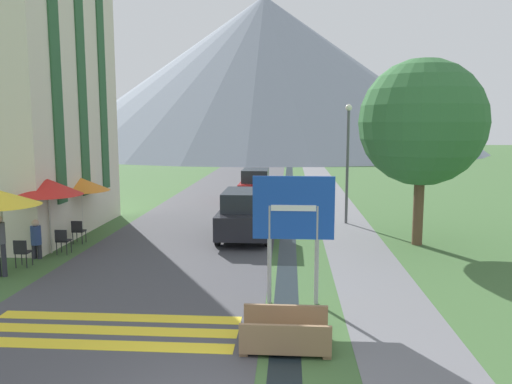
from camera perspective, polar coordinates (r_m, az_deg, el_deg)
The scene contains 21 objects.
ground_plane at distance 27.28m, azimuth 1.23°, elevation -1.26°, with size 160.00×160.00×0.00m, color #3D6033.
road at distance 37.35m, azimuth -1.88°, elevation 1.18°, with size 6.40×60.00×0.01m.
footpath at distance 37.24m, azimuth 7.50°, elevation 1.10°, with size 2.20×60.00×0.01m.
drainage_channel at distance 37.16m, azimuth 3.81°, elevation 1.13°, with size 0.60×60.00×0.00m.
crosswalk_marking at distance 11.24m, azimuth -16.52°, elevation -14.91°, with size 5.44×1.84×0.01m.
mountain_distant at distance 84.74m, azimuth 0.94°, elevation 13.31°, with size 69.51×69.51×24.96m.
hotel_building at distance 21.83m, azimuth -26.03°, elevation 12.97°, with size 5.83×8.18×12.21m.
road_sign at distance 11.77m, azimuth 4.29°, elevation -3.16°, with size 1.92×0.11×3.08m.
footbridge at distance 10.04m, azimuth 3.37°, elevation -16.05°, with size 1.70×1.10×0.65m.
parked_car_near at distance 18.89m, azimuth -1.19°, elevation -2.51°, with size 1.95×4.44×1.82m.
parked_car_far at distance 27.70m, azimuth -0.03°, elevation 0.77°, with size 1.74×4.14×1.82m.
cafe_chair_middle at distance 17.70m, azimuth -21.25°, elevation -5.06°, with size 0.40×0.40×0.85m.
cafe_chair_far_right at distance 19.08m, azimuth -19.66°, elevation -4.08°, with size 0.40×0.40×0.85m.
cafe_chair_near_right at distance 16.61m, azimuth -25.17°, elevation -6.09°, with size 0.40×0.40×0.85m.
cafe_umbrella_front_yellow at distance 15.65m, azimuth -27.17°, elevation -0.63°, with size 2.17×2.17×2.44m.
cafe_umbrella_middle_red at distance 17.74m, azimuth -22.69°, elevation 0.53°, with size 2.24×2.24×2.50m.
cafe_umbrella_rear_orange at distance 20.26m, azimuth -19.43°, elevation 0.85°, with size 2.19×2.19×2.25m.
person_standing_terrace at distance 15.78m, azimuth -27.26°, elevation -5.02°, with size 0.32×0.32×1.76m.
person_seated_far at distance 17.43m, azimuth -23.84°, elevation -4.74°, with size 0.32×0.32×1.28m.
streetlamp at distance 21.71m, azimuth 10.43°, elevation 4.35°, with size 0.28×0.28×5.11m.
tree_by_path at distance 18.39m, azimuth 18.46°, elevation 7.52°, with size 4.40×4.40×6.54m.
Camera 1 is at (1.26, -6.92, 4.28)m, focal length 35.00 mm.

